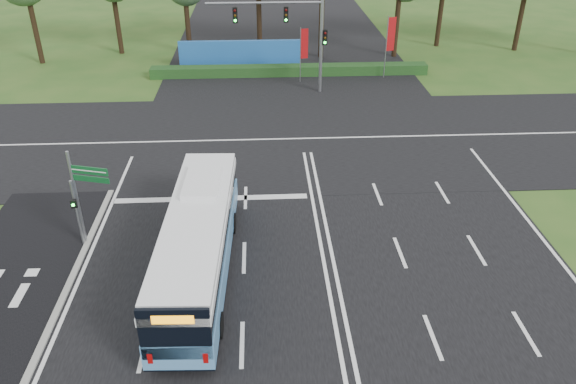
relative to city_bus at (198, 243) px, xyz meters
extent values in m
plane|color=#29501A|center=(5.00, 1.03, -1.57)|extent=(120.00, 120.00, 0.00)
cube|color=black|center=(5.00, 1.03, -1.55)|extent=(20.00, 120.00, 0.04)
cube|color=black|center=(5.00, 13.03, -1.55)|extent=(120.00, 14.00, 0.05)
cube|color=gray|center=(-5.10, -1.97, -1.51)|extent=(0.25, 18.00, 0.12)
cube|color=#5590C6|center=(0.00, 0.02, -0.60)|extent=(2.70, 10.94, 1.00)
cube|color=black|center=(0.00, 0.02, -1.05)|extent=(2.67, 10.89, 0.27)
cube|color=black|center=(0.00, 0.02, 0.30)|extent=(2.60, 10.78, 0.86)
cube|color=white|center=(0.00, 0.02, 0.85)|extent=(2.70, 10.94, 0.32)
cube|color=white|center=(0.00, 0.02, 1.16)|extent=(2.63, 10.51, 0.32)
cube|color=white|center=(0.09, 2.28, 1.43)|extent=(1.56, 2.77, 0.23)
cube|color=black|center=(-0.22, -5.35, 0.35)|extent=(2.20, 0.21, 1.99)
cube|color=orange|center=(-0.22, -5.39, 0.98)|extent=(1.27, 0.11, 0.32)
cylinder|color=black|center=(-0.93, 3.13, -1.10)|extent=(0.29, 0.95, 0.94)
cylinder|color=black|center=(1.17, 3.05, -1.10)|extent=(0.29, 0.95, 0.94)
cylinder|color=black|center=(-1.19, -3.38, -1.10)|extent=(0.29, 0.95, 0.94)
cylinder|color=black|center=(0.91, -3.46, -1.10)|extent=(0.29, 0.95, 0.94)
cylinder|color=gray|center=(-5.26, 2.43, 0.00)|extent=(0.13, 0.13, 3.14)
cube|color=black|center=(-5.26, 2.25, 0.58)|extent=(0.28, 0.21, 0.36)
sphere|color=#19F233|center=(-5.26, 2.15, 0.58)|extent=(0.13, 0.13, 0.13)
cylinder|color=gray|center=(-5.22, 2.58, 0.62)|extent=(0.13, 0.13, 4.38)
cube|color=#0C481F|center=(-4.43, 2.36, 2.05)|extent=(1.60, 0.50, 0.33)
cube|color=#0C481F|center=(-4.43, 2.36, 1.66)|extent=(1.60, 0.50, 0.24)
cube|color=white|center=(-4.43, 2.33, 2.05)|extent=(1.48, 0.42, 0.04)
cylinder|color=gray|center=(5.70, 23.79, 0.51)|extent=(0.06, 0.06, 4.17)
cube|color=#9A0D10|center=(6.00, 23.85, 1.39)|extent=(0.55, 0.14, 2.22)
cylinder|color=gray|center=(12.38, 24.53, 0.82)|extent=(0.07, 0.07, 4.77)
cube|color=#9A0D10|center=(12.72, 24.62, 1.82)|extent=(0.63, 0.20, 2.55)
cylinder|color=gray|center=(7.00, 21.53, 1.93)|extent=(0.24, 0.24, 7.00)
cylinder|color=gray|center=(3.00, 21.53, 4.83)|extent=(8.00, 0.16, 0.16)
cube|color=black|center=(4.50, 21.53, 4.03)|extent=(0.32, 0.28, 1.05)
cube|color=black|center=(1.00, 21.53, 4.03)|extent=(0.32, 0.28, 1.05)
cube|color=black|center=(7.25, 21.53, 2.43)|extent=(0.32, 0.28, 1.05)
cube|color=#163D16|center=(5.00, 25.53, -1.17)|extent=(22.00, 1.20, 0.80)
cube|color=#205EAF|center=(1.00, 28.03, -0.47)|extent=(10.00, 0.30, 2.20)
cylinder|color=black|center=(-15.91, 30.08, 2.38)|extent=(0.44, 0.44, 7.91)
cylinder|color=black|center=(-9.75, 32.75, 2.24)|extent=(0.44, 0.44, 7.63)
cylinder|color=black|center=(-3.60, 32.36, 1.86)|extent=(0.44, 0.44, 6.86)
cylinder|color=black|center=(2.68, 32.87, 2.74)|extent=(0.44, 0.44, 8.62)
cylinder|color=black|center=(7.98, 30.49, 2.57)|extent=(0.44, 0.44, 8.27)
cylinder|color=black|center=(14.49, 30.39, 2.27)|extent=(0.44, 0.44, 7.68)
cylinder|color=black|center=(19.27, 33.74, 2.18)|extent=(0.44, 0.44, 7.50)
cylinder|color=black|center=(25.97, 31.87, 2.42)|extent=(0.44, 0.44, 7.99)
camera|label=1|loc=(2.51, -18.11, 12.41)|focal=35.00mm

